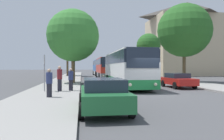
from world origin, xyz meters
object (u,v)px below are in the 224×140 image
parked_car_right_near (178,80)px  pedestrian_waiting_near (49,83)px  bus_rear (100,67)px  tree_left_near (67,47)px  bus_middle (106,68)px  pedestrian_waiting_far (71,79)px  tree_right_near (184,31)px  parked_car_left_curb (103,94)px  bus_front (126,68)px  bus_stop_sign (44,69)px  tree_right_mid (148,46)px  tree_left_far (73,36)px  pedestrian_walking_back (60,78)px

parked_car_right_near → pedestrian_waiting_near: (-10.45, -5.89, 0.26)m
bus_rear → tree_left_near: size_ratio=1.24×
bus_middle → pedestrian_waiting_far: 20.49m
bus_rear → tree_right_near: size_ratio=1.12×
parked_car_left_curb → bus_front: bearing=73.4°
bus_stop_sign → tree_right_mid: bearing=55.5°
parked_car_left_curb → tree_right_near: bearing=54.1°
bus_rear → parked_car_left_curb: size_ratio=2.32×
bus_rear → tree_left_far: size_ratio=1.30×
bus_front → parked_car_left_curb: size_ratio=2.50×
bus_rear → pedestrian_waiting_near: size_ratio=6.48×
parked_car_left_curb → tree_right_mid: 29.52m
tree_left_near → tree_right_mid: 16.74m
bus_front → tree_left_near: size_ratio=1.33×
parked_car_left_curb → bus_stop_sign: 7.74m
tree_right_near → tree_left_far: bearing=-176.7°
pedestrian_waiting_far → pedestrian_waiting_near: bearing=98.0°
bus_front → tree_right_mid: tree_right_mid is taller
bus_rear → parked_car_left_curb: bearing=-95.9°
bus_middle → pedestrian_waiting_far: bearing=-103.4°
parked_car_left_curb → tree_left_far: (-1.83, 15.26, 4.60)m
bus_stop_sign → bus_middle: bearing=71.9°
pedestrian_walking_back → parked_car_left_curb: bearing=46.6°
tree_left_far → bus_middle: bearing=67.3°
pedestrian_waiting_far → tree_right_near: size_ratio=0.17×
parked_car_right_near → pedestrian_walking_back: (-10.17, -2.84, 0.36)m
bus_front → pedestrian_walking_back: size_ratio=6.28×
parked_car_right_near → pedestrian_walking_back: pedestrian_walking_back is taller
pedestrian_waiting_near → tree_right_mid: (13.23, 23.48, 4.61)m
parked_car_right_near → pedestrian_waiting_near: bearing=28.1°
parked_car_left_curb → parked_car_right_near: 12.30m
bus_middle → tree_right_mid: size_ratio=1.44×
parked_car_right_near → bus_stop_sign: 11.61m
tree_right_mid → tree_right_near: bearing=-84.8°
pedestrian_walking_back → tree_left_near: bearing=-150.9°
bus_front → tree_right_near: bearing=30.4°
bus_front → parked_car_right_near: 4.83m
bus_front → bus_middle: bearing=90.2°
parked_car_left_curb → parked_car_right_near: (7.72, 9.58, -0.03)m
pedestrian_waiting_far → tree_right_mid: (12.17, 20.12, 4.60)m
parked_car_right_near → tree_right_mid: (2.77, 17.59, 4.87)m
tree_left_far → parked_car_left_curb: bearing=-83.2°
pedestrian_walking_back → tree_right_near: size_ratio=0.19×
bus_rear → parked_car_right_near: size_ratio=2.51×
bus_rear → pedestrian_waiting_far: 33.56m
bus_stop_sign → bus_rear: bearing=78.5°
parked_car_left_curb → pedestrian_walking_back: pedestrian_walking_back is taller
pedestrian_walking_back → tree_right_mid: 24.60m
bus_front → tree_right_mid: bearing=65.2°
bus_stop_sign → tree_right_near: tree_right_near is taller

